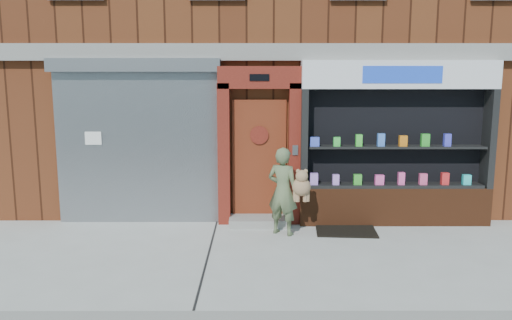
{
  "coord_description": "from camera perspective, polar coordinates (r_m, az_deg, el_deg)",
  "views": [
    {
      "loc": [
        -0.83,
        -7.22,
        2.69
      ],
      "look_at": [
        -0.81,
        1.0,
        1.34
      ],
      "focal_mm": 35.0,
      "sensor_mm": 36.0,
      "label": 1
    }
  ],
  "objects": [
    {
      "name": "ground",
      "position": [
        7.75,
        6.15,
        -11.02
      ],
      "size": [
        80.0,
        80.0,
        0.0
      ],
      "primitive_type": "plane",
      "color": "#9E9E99",
      "rests_on": "ground"
    },
    {
      "name": "woman",
      "position": [
        8.6,
        3.36,
        -3.49
      ],
      "size": [
        0.8,
        0.59,
        1.53
      ],
      "color": "#576643",
      "rests_on": "ground"
    },
    {
      "name": "shutter_bay",
      "position": [
        9.45,
        -13.43,
        3.2
      ],
      "size": [
        3.1,
        0.3,
        3.04
      ],
      "color": "gray",
      "rests_on": "ground"
    },
    {
      "name": "doormat",
      "position": [
        9.07,
        10.24,
        -7.97
      ],
      "size": [
        1.1,
        0.81,
        0.03
      ],
      "primitive_type": "cube",
      "rotation": [
        0.0,
        0.0,
        -0.08
      ],
      "color": "black",
      "rests_on": "ground"
    },
    {
      "name": "red_door_bay",
      "position": [
        9.16,
        0.38,
        1.62
      ],
      "size": [
        1.52,
        0.58,
        2.9
      ],
      "color": "#59160F",
      "rests_on": "ground"
    },
    {
      "name": "building",
      "position": [
        13.3,
        3.57,
        14.97
      ],
      "size": [
        12.0,
        8.16,
        8.0
      ],
      "color": "#512412",
      "rests_on": "ground"
    },
    {
      "name": "pharmacy_bay",
      "position": [
        9.49,
        15.64,
        1.02
      ],
      "size": [
        3.5,
        0.41,
        3.0
      ],
      "color": "#582A14",
      "rests_on": "ground"
    }
  ]
}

